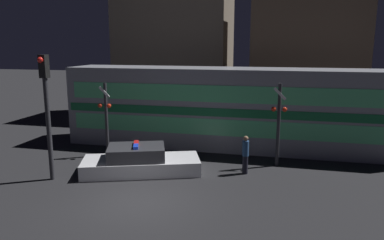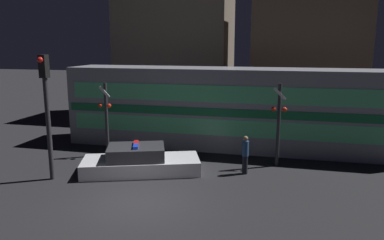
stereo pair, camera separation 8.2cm
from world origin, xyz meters
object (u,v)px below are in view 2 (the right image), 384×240
(train, at_px, (233,108))
(police_car, at_px, (140,162))
(pedestrian, at_px, (245,154))
(traffic_light_corner, at_px, (47,106))
(crossing_signal_near, at_px, (279,122))

(train, relative_size, police_car, 3.35)
(train, xyz_separation_m, police_car, (-3.36, -5.05, -1.64))
(train, height_order, pedestrian, train)
(train, distance_m, traffic_light_corner, 9.43)
(police_car, distance_m, pedestrian, 4.55)
(train, height_order, police_car, train)
(pedestrian, bearing_deg, traffic_light_corner, -161.54)
(police_car, xyz_separation_m, crossing_signal_near, (5.75, 2.32, 1.58))
(crossing_signal_near, bearing_deg, traffic_light_corner, -156.22)
(crossing_signal_near, height_order, traffic_light_corner, traffic_light_corner)
(police_car, distance_m, traffic_light_corner, 4.45)
(police_car, distance_m, crossing_signal_near, 6.40)
(pedestrian, bearing_deg, crossing_signal_near, 46.82)
(crossing_signal_near, distance_m, traffic_light_corner, 9.86)
(train, relative_size, traffic_light_corner, 3.53)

